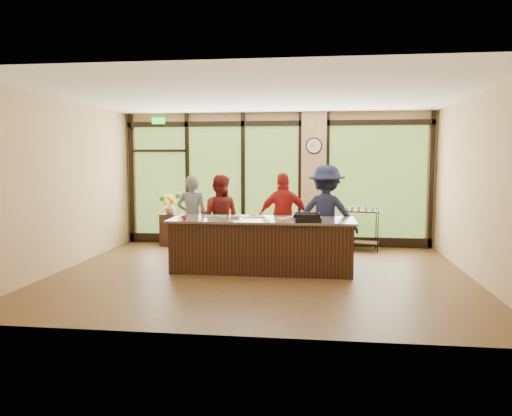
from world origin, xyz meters
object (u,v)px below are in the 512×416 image
(flower_stand, at_px, (170,230))
(cook_left, at_px, (192,218))
(roasting_pan, at_px, (307,220))
(cook_right, at_px, (326,215))
(bar_cart, at_px, (362,224))
(island_base, at_px, (262,246))

(flower_stand, bearing_deg, cook_left, -48.87)
(cook_left, height_order, roasting_pan, cook_left)
(cook_right, bearing_deg, bar_cart, -108.58)
(cook_left, height_order, cook_right, cook_right)
(cook_left, relative_size, bar_cart, 1.73)
(cook_right, xyz_separation_m, roasting_pan, (-0.33, -1.10, 0.04))
(flower_stand, distance_m, bar_cart, 4.26)
(island_base, height_order, roasting_pan, roasting_pan)
(island_base, height_order, flower_stand, island_base)
(island_base, relative_size, bar_cart, 3.24)
(cook_left, distance_m, flower_stand, 1.82)
(cook_left, bearing_deg, cook_right, -179.95)
(roasting_pan, bearing_deg, flower_stand, 130.52)
(cook_left, distance_m, bar_cart, 3.65)
(cook_right, xyz_separation_m, bar_cart, (0.78, 1.45, -0.35))
(cook_right, relative_size, flower_stand, 2.54)
(cook_right, bearing_deg, cook_left, 9.54)
(island_base, distance_m, flower_stand, 3.27)
(cook_left, xyz_separation_m, bar_cart, (3.34, 1.45, -0.25))
(cook_left, xyz_separation_m, flower_stand, (-0.91, 1.51, -0.46))
(island_base, relative_size, cook_left, 1.88)
(island_base, relative_size, flower_stand, 4.27)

